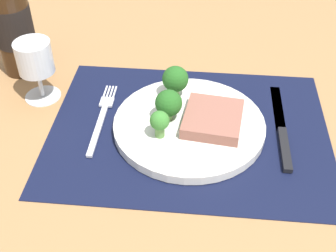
% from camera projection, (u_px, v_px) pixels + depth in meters
% --- Properties ---
extents(ground_plane, '(1.40, 1.10, 0.03)m').
position_uv_depth(ground_plane, '(189.00, 137.00, 0.78)').
color(ground_plane, '#996D42').
extents(placemat, '(0.48, 0.36, 0.00)m').
position_uv_depth(placemat, '(189.00, 130.00, 0.77)').
color(placemat, black).
rests_on(placemat, ground_plane).
extents(plate, '(0.26, 0.26, 0.02)m').
position_uv_depth(plate, '(189.00, 125.00, 0.76)').
color(plate, silver).
rests_on(plate, placemat).
extents(steak, '(0.11, 0.11, 0.02)m').
position_uv_depth(steak, '(213.00, 118.00, 0.75)').
color(steak, '#8C5647').
rests_on(steak, plate).
extents(broccoli_back_left, '(0.03, 0.03, 0.05)m').
position_uv_depth(broccoli_back_left, '(160.00, 122.00, 0.71)').
color(broccoli_back_left, '#5B8942').
rests_on(broccoli_back_left, plate).
extents(broccoli_near_fork, '(0.05, 0.05, 0.06)m').
position_uv_depth(broccoli_near_fork, '(175.00, 79.00, 0.79)').
color(broccoli_near_fork, '#6B994C').
rests_on(broccoli_near_fork, plate).
extents(broccoli_near_steak, '(0.05, 0.05, 0.06)m').
position_uv_depth(broccoli_near_steak, '(169.00, 103.00, 0.74)').
color(broccoli_near_steak, '#6B994C').
rests_on(broccoli_near_steak, plate).
extents(fork, '(0.02, 0.19, 0.01)m').
position_uv_depth(fork, '(102.00, 117.00, 0.78)').
color(fork, silver).
rests_on(fork, placemat).
extents(knife, '(0.02, 0.23, 0.01)m').
position_uv_depth(knife, '(282.00, 131.00, 0.75)').
color(knife, black).
rests_on(knife, placemat).
extents(wine_bottle, '(0.07, 0.07, 0.30)m').
position_uv_depth(wine_bottle, '(11.00, 18.00, 0.84)').
color(wine_bottle, '#331E0F').
rests_on(wine_bottle, ground_plane).
extents(wine_glass, '(0.07, 0.07, 0.12)m').
position_uv_depth(wine_glass, '(35.00, 61.00, 0.79)').
color(wine_glass, silver).
rests_on(wine_glass, ground_plane).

